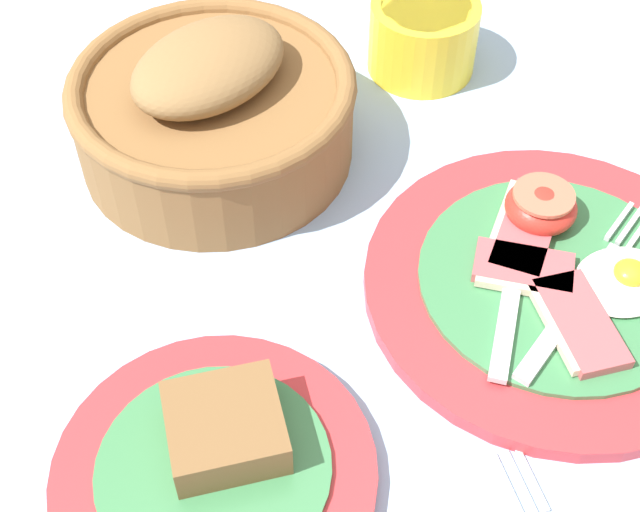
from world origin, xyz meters
TOP-DOWN VIEW (x-y plane):
  - ground_plane at (0.00, 0.00)m, footprint 3.00×3.00m
  - breakfast_plate at (0.11, 0.01)m, footprint 0.27×0.27m
  - bread_plate at (-0.16, 0.00)m, footprint 0.19×0.19m
  - sugar_cup at (0.17, 0.27)m, footprint 0.09×0.09m
  - bread_basket at (-0.04, 0.26)m, footprint 0.22×0.22m

SIDE VIEW (x-z plane):
  - ground_plane at x=0.00m, z-range 0.00..0.00m
  - breakfast_plate at x=0.11m, z-range -0.01..0.03m
  - bread_plate at x=-0.16m, z-range -0.01..0.03m
  - sugar_cup at x=0.17m, z-range 0.00..0.07m
  - bread_basket at x=-0.04m, z-range -0.01..0.10m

